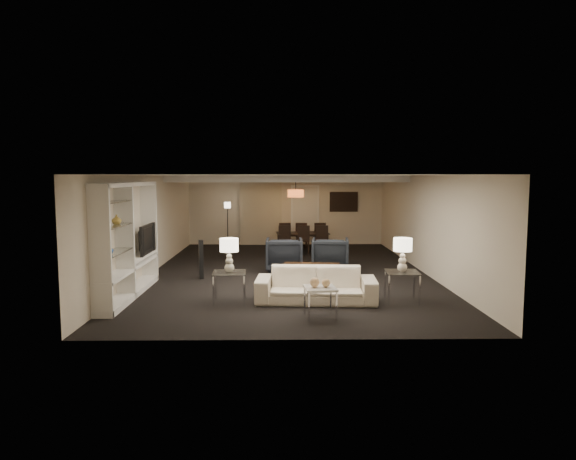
# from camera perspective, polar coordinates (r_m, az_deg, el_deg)

# --- Properties ---
(floor) EXTENTS (11.00, 11.00, 0.00)m
(floor) POSITION_cam_1_polar(r_m,az_deg,el_deg) (13.30, 0.00, -4.72)
(floor) COLOR black
(floor) RESTS_ON ground
(ceiling) EXTENTS (7.00, 11.00, 0.02)m
(ceiling) POSITION_cam_1_polar(r_m,az_deg,el_deg) (13.07, 0.00, 6.12)
(ceiling) COLOR silver
(ceiling) RESTS_ON ground
(wall_back) EXTENTS (7.00, 0.02, 2.50)m
(wall_back) POSITION_cam_1_polar(r_m,az_deg,el_deg) (18.61, -0.25, 2.23)
(wall_back) COLOR beige
(wall_back) RESTS_ON ground
(wall_front) EXTENTS (7.00, 0.02, 2.50)m
(wall_front) POSITION_cam_1_polar(r_m,az_deg,el_deg) (7.67, 0.62, -3.18)
(wall_front) COLOR beige
(wall_front) RESTS_ON ground
(wall_left) EXTENTS (0.02, 11.00, 2.50)m
(wall_left) POSITION_cam_1_polar(r_m,az_deg,el_deg) (13.53, -14.99, 0.61)
(wall_left) COLOR beige
(wall_left) RESTS_ON ground
(wall_right) EXTENTS (0.02, 11.00, 2.50)m
(wall_right) POSITION_cam_1_polar(r_m,az_deg,el_deg) (13.64, 14.87, 0.65)
(wall_right) COLOR beige
(wall_right) RESTS_ON ground
(ceiling_soffit) EXTENTS (7.00, 4.00, 0.20)m
(ceiling_soffit) POSITION_cam_1_polar(r_m,az_deg,el_deg) (16.57, -0.18, 5.75)
(ceiling_soffit) COLOR silver
(ceiling_soffit) RESTS_ON ceiling
(curtains) EXTENTS (1.50, 0.12, 2.40)m
(curtains) POSITION_cam_1_polar(r_m,az_deg,el_deg) (18.55, -3.03, 2.05)
(curtains) COLOR beige
(curtains) RESTS_ON wall_back
(door) EXTENTS (0.90, 0.05, 2.10)m
(door) POSITION_cam_1_polar(r_m,az_deg,el_deg) (18.61, 1.90, 1.61)
(door) COLOR silver
(door) RESTS_ON wall_back
(painting) EXTENTS (0.95, 0.04, 0.65)m
(painting) POSITION_cam_1_polar(r_m,az_deg,el_deg) (18.69, 6.21, 3.13)
(painting) COLOR #142D38
(painting) RESTS_ON wall_back
(media_unit) EXTENTS (0.38, 3.40, 2.35)m
(media_unit) POSITION_cam_1_polar(r_m,az_deg,el_deg) (11.00, -17.30, -1.05)
(media_unit) COLOR white
(media_unit) RESTS_ON wall_left
(pendant_light) EXTENTS (0.52, 0.52, 0.24)m
(pendant_light) POSITION_cam_1_polar(r_m,az_deg,el_deg) (16.58, 0.86, 4.09)
(pendant_light) COLOR #D8591E
(pendant_light) RESTS_ON ceiling_soffit
(sofa) EXTENTS (2.40, 1.07, 0.69)m
(sofa) POSITION_cam_1_polar(r_m,az_deg,el_deg) (10.17, 3.12, -6.10)
(sofa) COLOR beige
(sofa) RESTS_ON floor
(coffee_table) EXTENTS (1.37, 0.89, 0.46)m
(coffee_table) POSITION_cam_1_polar(r_m,az_deg,el_deg) (11.76, 2.57, -5.00)
(coffee_table) COLOR black
(coffee_table) RESTS_ON floor
(armchair_left) EXTENTS (0.94, 0.97, 0.87)m
(armchair_left) POSITION_cam_1_polar(r_m,az_deg,el_deg) (13.38, -0.43, -2.76)
(armchair_left) COLOR black
(armchair_left) RESTS_ON floor
(armchair_right) EXTENTS (1.03, 1.05, 0.87)m
(armchair_right) POSITION_cam_1_polar(r_m,az_deg,el_deg) (13.44, 4.70, -2.74)
(armchair_right) COLOR black
(armchair_right) RESTS_ON floor
(side_table_left) EXTENTS (0.68, 0.68, 0.60)m
(side_table_left) POSITION_cam_1_polar(r_m,az_deg,el_deg) (10.20, -6.51, -6.33)
(side_table_left) COLOR white
(side_table_left) RESTS_ON floor
(side_table_right) EXTENTS (0.69, 0.69, 0.60)m
(side_table_right) POSITION_cam_1_polar(r_m,az_deg,el_deg) (10.43, 12.53, -6.16)
(side_table_right) COLOR silver
(side_table_right) RESTS_ON floor
(table_lamp_left) EXTENTS (0.40, 0.40, 0.67)m
(table_lamp_left) POSITION_cam_1_polar(r_m,az_deg,el_deg) (10.09, -6.55, -2.81)
(table_lamp_left) COLOR beige
(table_lamp_left) RESTS_ON side_table_left
(table_lamp_right) EXTENTS (0.40, 0.40, 0.67)m
(table_lamp_right) POSITION_cam_1_polar(r_m,az_deg,el_deg) (10.32, 12.61, -2.72)
(table_lamp_right) COLOR #F6E5CF
(table_lamp_right) RESTS_ON side_table_right
(marble_table) EXTENTS (0.59, 0.59, 0.54)m
(marble_table) POSITION_cam_1_polar(r_m,az_deg,el_deg) (9.12, 3.60, -8.01)
(marble_table) COLOR silver
(marble_table) RESTS_ON floor
(gold_gourd_a) EXTENTS (0.17, 0.17, 0.17)m
(gold_gourd_a) POSITION_cam_1_polar(r_m,az_deg,el_deg) (9.03, 2.98, -5.83)
(gold_gourd_a) COLOR #E3AF78
(gold_gourd_a) RESTS_ON marble_table
(gold_gourd_b) EXTENTS (0.15, 0.15, 0.15)m
(gold_gourd_b) POSITION_cam_1_polar(r_m,az_deg,el_deg) (9.05, 4.25, -5.88)
(gold_gourd_b) COLOR tan
(gold_gourd_b) RESTS_ON marble_table
(television) EXTENTS (1.13, 0.15, 0.65)m
(television) POSITION_cam_1_polar(r_m,az_deg,el_deg) (11.91, -15.86, -0.96)
(television) COLOR black
(television) RESTS_ON media_unit
(vase_blue) EXTENTS (0.18, 0.18, 0.19)m
(vase_blue) POSITION_cam_1_polar(r_m,az_deg,el_deg) (9.83, -19.34, -2.06)
(vase_blue) COLOR #2553A3
(vase_blue) RESTS_ON media_unit
(vase_amber) EXTENTS (0.18, 0.18, 0.19)m
(vase_amber) POSITION_cam_1_polar(r_m,az_deg,el_deg) (10.27, -18.51, 1.11)
(vase_amber) COLOR gold
(vase_amber) RESTS_ON media_unit
(floor_speaker) EXTENTS (0.13, 0.13, 0.94)m
(floor_speaker) POSITION_cam_1_polar(r_m,az_deg,el_deg) (12.57, -9.63, -3.24)
(floor_speaker) COLOR black
(floor_speaker) RESTS_ON floor
(dining_table) EXTENTS (1.79, 1.12, 0.60)m
(dining_table) POSITION_cam_1_polar(r_m,az_deg,el_deg) (17.09, 1.63, -1.31)
(dining_table) COLOR black
(dining_table) RESTS_ON floor
(chair_nl) EXTENTS (0.42, 0.42, 0.89)m
(chair_nl) POSITION_cam_1_polar(r_m,az_deg,el_deg) (16.41, -0.36, -1.10)
(chair_nl) COLOR black
(chair_nl) RESTS_ON floor
(chair_nm) EXTENTS (0.44, 0.44, 0.89)m
(chair_nm) POSITION_cam_1_polar(r_m,az_deg,el_deg) (16.43, 1.73, -1.10)
(chair_nm) COLOR black
(chair_nm) RESTS_ON floor
(chair_nr) EXTENTS (0.43, 0.43, 0.89)m
(chair_nr) POSITION_cam_1_polar(r_m,az_deg,el_deg) (16.47, 3.82, -1.09)
(chair_nr) COLOR black
(chair_nr) RESTS_ON floor
(chair_fl) EXTENTS (0.44, 0.44, 0.89)m
(chair_fl) POSITION_cam_1_polar(r_m,az_deg,el_deg) (17.70, -0.40, -0.58)
(chair_fl) COLOR black
(chair_fl) RESTS_ON floor
(chair_fm) EXTENTS (0.46, 0.46, 0.89)m
(chair_fm) POSITION_cam_1_polar(r_m,az_deg,el_deg) (17.72, 1.54, -0.58)
(chair_fm) COLOR black
(chair_fm) RESTS_ON floor
(chair_fr) EXTENTS (0.46, 0.46, 0.89)m
(chair_fr) POSITION_cam_1_polar(r_m,az_deg,el_deg) (17.75, 3.48, -0.58)
(chair_fr) COLOR black
(chair_fr) RESTS_ON floor
(floor_lamp) EXTENTS (0.28, 0.28, 1.57)m
(floor_lamp) POSITION_cam_1_polar(r_m,az_deg,el_deg) (18.08, -6.73, 0.60)
(floor_lamp) COLOR black
(floor_lamp) RESTS_ON floor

